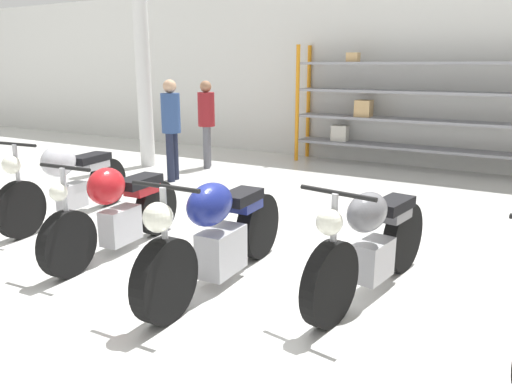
{
  "coord_description": "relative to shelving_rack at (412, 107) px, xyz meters",
  "views": [
    {
      "loc": [
        2.45,
        -3.82,
        1.95
      ],
      "look_at": [
        0.0,
        0.4,
        0.7
      ],
      "focal_mm": 35.0,
      "sensor_mm": 36.0,
      "label": 1
    }
  ],
  "objects": [
    {
      "name": "motorcycle_blue",
      "position": [
        -0.21,
        -6.16,
        -0.69
      ],
      "size": [
        0.61,
        2.21,
        1.09
      ],
      "rotation": [
        0.0,
        0.0,
        -1.54
      ],
      "color": "black",
      "rests_on": "ground_plane"
    },
    {
      "name": "motorcycle_red",
      "position": [
        -1.58,
        -6.02,
        -0.7
      ],
      "size": [
        0.6,
        2.0,
        1.06
      ],
      "rotation": [
        0.0,
        0.0,
        -1.5
      ],
      "color": "black",
      "rests_on": "ground_plane"
    },
    {
      "name": "back_wall",
      "position": [
        -0.25,
        0.36,
        0.63
      ],
      "size": [
        30.0,
        0.08,
        3.6
      ],
      "color": "silver",
      "rests_on": "ground_plane"
    },
    {
      "name": "support_pillar",
      "position": [
        -4.55,
        -2.27,
        0.63
      ],
      "size": [
        0.28,
        0.28,
        3.6
      ],
      "color": "silver",
      "rests_on": "ground_plane"
    },
    {
      "name": "ground_plane",
      "position": [
        -0.25,
        -5.8,
        -1.17
      ],
      "size": [
        30.0,
        30.0,
        0.0
      ],
      "primitive_type": "plane",
      "color": "silver"
    },
    {
      "name": "shelving_rack",
      "position": [
        0.0,
        0.0,
        0.0
      ],
      "size": [
        4.82,
        0.63,
        2.34
      ],
      "color": "orange",
      "rests_on": "ground_plane"
    },
    {
      "name": "person_browsing",
      "position": [
        -3.42,
        -1.82,
        -0.2
      ],
      "size": [
        0.43,
        0.43,
        1.66
      ],
      "rotation": [
        0.0,
        0.0,
        3.63
      ],
      "color": "#595960",
      "rests_on": "ground_plane"
    },
    {
      "name": "motorcycle_silver",
      "position": [
        -2.98,
        -5.49,
        -0.64
      ],
      "size": [
        0.59,
        2.19,
        1.1
      ],
      "rotation": [
        0.0,
        0.0,
        -1.45
      ],
      "color": "black",
      "rests_on": "ground_plane"
    },
    {
      "name": "motorcycle_grey",
      "position": [
        1.04,
        -5.67,
        -0.7
      ],
      "size": [
        0.62,
        2.03,
        1.06
      ],
      "rotation": [
        0.0,
        0.0,
        -1.73
      ],
      "color": "black",
      "rests_on": "ground_plane"
    },
    {
      "name": "person_near_rack",
      "position": [
        -3.27,
        -3.04,
        -0.16
      ],
      "size": [
        0.39,
        0.39,
        1.71
      ],
      "rotation": [
        0.0,
        0.0,
        3.4
      ],
      "color": "#1E2338",
      "rests_on": "ground_plane"
    }
  ]
}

